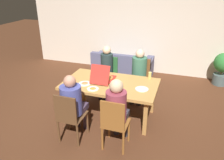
% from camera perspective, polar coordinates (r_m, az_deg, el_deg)
% --- Properties ---
extents(ground_plane, '(20.00, 20.00, 0.00)m').
position_cam_1_polar(ground_plane, '(4.80, -0.38, -8.92)').
color(ground_plane, '#56311C').
extents(back_wall, '(6.99, 0.12, 2.62)m').
position_cam_1_polar(back_wall, '(6.84, 7.31, 12.92)').
color(back_wall, beige).
rests_on(back_wall, ground).
extents(dining_table, '(1.85, 1.06, 0.75)m').
position_cam_1_polar(dining_table, '(4.47, -0.41, -1.56)').
color(dining_table, '#C58E48').
rests_on(dining_table, ground).
extents(chair_0, '(0.44, 0.43, 0.92)m').
position_cam_1_polar(chair_0, '(5.51, -0.98, 1.59)').
color(chair_0, '#2D6734').
rests_on(chair_0, ground).
extents(person_0, '(0.29, 0.48, 1.23)m').
position_cam_1_polar(person_0, '(5.30, -1.53, 3.04)').
color(person_0, '#362B3E').
rests_on(person_0, ground).
extents(chair_1, '(0.41, 0.41, 0.95)m').
position_cam_1_polar(chair_1, '(3.66, 0.58, -10.78)').
color(chair_1, '#985E28').
rests_on(chair_1, ground).
extents(person_1, '(0.33, 0.52, 1.24)m').
position_cam_1_polar(person_1, '(3.66, 1.29, -6.97)').
color(person_1, '#35313D').
rests_on(person_1, ground).
extents(chair_2, '(0.42, 0.46, 0.94)m').
position_cam_1_polar(chair_2, '(3.90, -10.77, -8.92)').
color(chair_2, brown).
rests_on(chair_2, ground).
extents(person_2, '(0.36, 0.55, 1.22)m').
position_cam_1_polar(person_2, '(3.92, -9.92, -5.37)').
color(person_2, '#44344A').
rests_on(person_2, ground).
extents(chair_3, '(0.45, 0.43, 0.95)m').
position_cam_1_polar(chair_3, '(5.32, 7.05, 0.79)').
color(chair_3, brown).
rests_on(chair_3, ground).
extents(person_3, '(0.33, 0.51, 1.23)m').
position_cam_1_polar(person_3, '(5.11, 6.81, 2.14)').
color(person_3, '#3F3F41').
rests_on(person_3, ground).
extents(pizza_box_0, '(0.38, 0.54, 0.38)m').
position_cam_1_polar(pizza_box_0, '(4.54, -2.11, 0.61)').
color(pizza_box_0, red).
rests_on(pizza_box_0, dining_table).
extents(plate_0, '(0.25, 0.25, 0.01)m').
position_cam_1_polar(plate_0, '(4.21, 7.60, -2.30)').
color(plate_0, white).
rests_on(plate_0, dining_table).
extents(plate_1, '(0.22, 0.22, 0.03)m').
position_cam_1_polar(plate_1, '(4.20, -4.89, -2.20)').
color(plate_1, white).
rests_on(plate_1, dining_table).
extents(plate_2, '(0.24, 0.24, 0.03)m').
position_cam_1_polar(plate_2, '(4.42, -6.95, -0.85)').
color(plate_2, white).
rests_on(plate_2, dining_table).
extents(drinking_glass_0, '(0.07, 0.07, 0.15)m').
position_cam_1_polar(drinking_glass_0, '(4.65, 9.60, 1.12)').
color(drinking_glass_0, '#DAC364').
rests_on(drinking_glass_0, dining_table).
extents(drinking_glass_1, '(0.07, 0.07, 0.12)m').
position_cam_1_polar(drinking_glass_1, '(4.50, -11.18, 0.04)').
color(drinking_glass_1, '#B74629').
rests_on(drinking_glass_1, dining_table).
extents(couch, '(1.72, 0.80, 0.73)m').
position_cam_1_polar(couch, '(6.62, 2.69, 3.32)').
color(couch, slate).
rests_on(couch, ground).
extents(potted_plant, '(0.47, 0.47, 0.88)m').
position_cam_1_polar(potted_plant, '(6.65, 26.27, 2.94)').
color(potted_plant, '#4D5E5D').
rests_on(potted_plant, ground).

